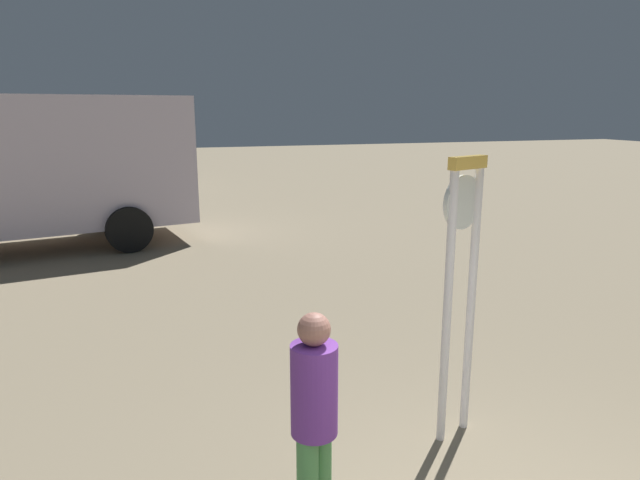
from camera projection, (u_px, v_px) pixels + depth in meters
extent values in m
cylinder|color=white|center=(447.00, 312.00, 4.55)|extent=(0.07, 0.07, 2.30)
cylinder|color=white|center=(471.00, 304.00, 4.75)|extent=(0.07, 0.07, 2.30)
cube|color=#FBC64E|center=(468.00, 162.00, 4.38)|extent=(0.40, 0.21, 0.10)
cylinder|color=silver|center=(463.00, 202.00, 4.47)|extent=(0.42, 0.19, 0.43)
cube|color=black|center=(460.00, 202.00, 4.49)|extent=(0.09, 0.04, 0.08)
cube|color=black|center=(460.00, 202.00, 4.49)|extent=(0.15, 0.06, 0.10)
cylinder|color=#4F9452|center=(321.00, 478.00, 3.71)|extent=(0.14, 0.14, 0.75)
cylinder|color=#6D3497|center=(314.00, 390.00, 3.50)|extent=(0.30, 0.30, 0.60)
sphere|color=#A06959|center=(314.00, 329.00, 3.41)|extent=(0.21, 0.21, 0.21)
cube|color=silver|center=(71.00, 161.00, 11.28)|extent=(4.82, 2.94, 2.56)
cylinder|color=black|center=(111.00, 212.00, 12.92)|extent=(0.93, 0.40, 0.90)
cylinder|color=black|center=(129.00, 229.00, 11.01)|extent=(0.93, 0.40, 0.90)
cube|color=silver|center=(38.00, 143.00, 18.48)|extent=(5.14, 2.23, 2.38)
cylinder|color=black|center=(77.00, 175.00, 20.11)|extent=(0.90, 0.25, 0.90)
cylinder|color=black|center=(72.00, 182.00, 18.02)|extent=(0.90, 0.25, 0.90)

